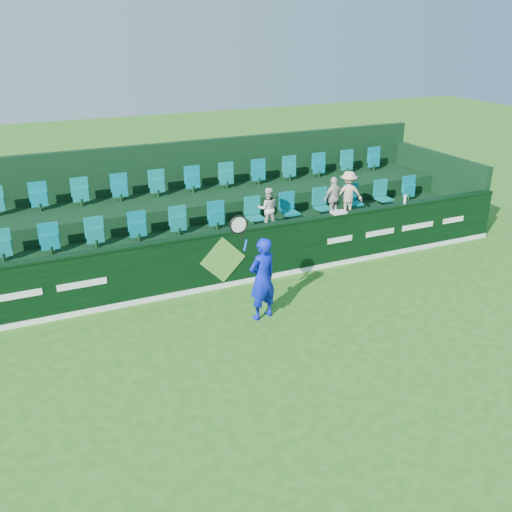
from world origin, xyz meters
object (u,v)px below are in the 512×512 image
spectator_middle (334,198)px  drinks_bottle (405,199)px  tennis_player (262,278)px  towel (339,212)px  spectator_left (268,208)px  spectator_right (348,194)px

spectator_middle → drinks_bottle: spectator_middle is taller
tennis_player → spectator_middle: tennis_player is taller
towel → spectator_middle: bearing=63.9°
tennis_player → spectator_left: tennis_player is taller
spectator_left → spectator_middle: size_ratio=0.94×
tennis_player → towel: size_ratio=6.68×
spectator_right → drinks_bottle: (0.99, -1.12, 0.05)m
spectator_left → spectator_middle: (1.93, 0.00, 0.03)m
spectator_middle → spectator_right: bearing=169.1°
towel → drinks_bottle: size_ratio=1.54×
tennis_player → towel: tennis_player is taller
tennis_player → towel: bearing=31.2°
tennis_player → spectator_right: bearing=36.5°
tennis_player → towel: (2.88, 1.74, 0.48)m
tennis_player → spectator_right: size_ratio=1.91×
spectator_right → drinks_bottle: spectator_right is taller
tennis_player → spectator_left: 3.26m
spectator_left → tennis_player: bearing=79.7°
spectator_right → drinks_bottle: 1.50m
tennis_player → spectator_middle: bearing=39.9°
drinks_bottle → spectator_left: bearing=161.6°
tennis_player → drinks_bottle: (4.87, 1.74, 0.57)m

